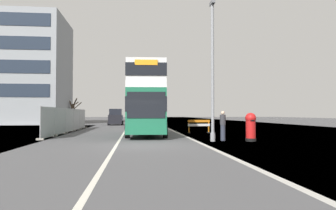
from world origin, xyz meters
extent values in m
cube|color=#4C4C4F|center=(0.00, 0.00, -0.05)|extent=(140.00, 280.00, 0.10)
cube|color=#B2AFA8|center=(3.32, 0.00, 0.00)|extent=(0.24, 196.00, 0.01)
cube|color=silver|center=(-1.18, 0.00, 0.00)|extent=(0.16, 168.00, 0.01)
cube|color=#196042|center=(0.65, 7.94, 1.78)|extent=(2.95, 10.20, 2.85)
cube|color=silver|center=(0.65, 7.94, 3.40)|extent=(2.95, 10.20, 0.40)
cube|color=silver|center=(0.65, 7.94, 4.31)|extent=(2.92, 10.10, 1.41)
cube|color=black|center=(0.65, 7.94, 2.21)|extent=(2.98, 10.30, 0.91)
cube|color=black|center=(0.65, 7.94, 4.31)|extent=(2.97, 10.25, 0.77)
cube|color=black|center=(0.42, 2.88, 2.13)|extent=(2.29, 0.17, 1.57)
cube|color=orange|center=(0.42, 2.88, 4.69)|extent=(1.37, 0.12, 0.32)
cube|color=#196042|center=(0.65, 7.94, 0.53)|extent=(2.98, 10.30, 0.36)
cylinder|color=black|center=(-0.74, 4.87, 0.50)|extent=(0.35, 1.01, 1.00)
cylinder|color=black|center=(1.75, 4.76, 0.50)|extent=(0.35, 1.01, 1.00)
cylinder|color=black|center=(-0.47, 10.77, 0.50)|extent=(0.35, 1.01, 1.00)
cylinder|color=black|center=(2.02, 10.66, 0.50)|extent=(0.35, 1.01, 1.00)
cylinder|color=gray|center=(4.24, 1.88, 3.99)|extent=(0.18, 0.18, 7.97)
cube|color=slate|center=(4.24, 1.88, 8.09)|extent=(0.20, 0.70, 0.20)
cylinder|color=gray|center=(4.24, 1.88, 0.25)|extent=(0.29, 0.29, 0.50)
cylinder|color=black|center=(6.48, 1.81, 0.09)|extent=(0.61, 0.61, 0.18)
cylinder|color=red|center=(6.48, 1.81, 0.76)|extent=(0.56, 0.56, 1.17)
sphere|color=red|center=(6.48, 1.81, 1.35)|extent=(0.63, 0.63, 0.63)
cube|color=black|center=(6.48, 1.52, 1.21)|extent=(0.22, 0.03, 0.07)
cube|color=orange|center=(5.01, 9.83, 0.99)|extent=(1.94, 0.50, 0.20)
cube|color=white|center=(5.01, 9.83, 0.67)|extent=(1.94, 0.50, 0.20)
cube|color=orange|center=(4.14, 9.65, 0.50)|extent=(0.08, 0.08, 0.99)
cube|color=black|center=(4.14, 9.65, 0.04)|extent=(0.23, 0.46, 0.08)
cube|color=orange|center=(5.88, 10.02, 0.50)|extent=(0.08, 0.08, 0.99)
cube|color=black|center=(5.88, 10.02, 0.04)|extent=(0.23, 0.46, 0.08)
cube|color=#A8AAAD|center=(-5.97, 5.54, 1.05)|extent=(0.04, 3.26, 2.01)
cube|color=#A8AAAD|center=(-5.97, 8.94, 1.05)|extent=(0.04, 3.26, 2.01)
cube|color=#A8AAAD|center=(-5.97, 12.34, 1.05)|extent=(0.04, 3.26, 2.01)
cube|color=#A8AAAD|center=(-5.97, 15.74, 1.05)|extent=(0.04, 3.26, 2.01)
cube|color=#A8AAAD|center=(-5.97, 19.14, 1.05)|extent=(0.04, 3.26, 2.01)
cylinder|color=#939699|center=(-5.97, 3.84, 1.05)|extent=(0.06, 0.06, 2.11)
cube|color=gray|center=(-5.97, 3.84, 0.06)|extent=(0.44, 0.20, 0.12)
cylinder|color=#939699|center=(-5.97, 7.24, 1.05)|extent=(0.06, 0.06, 2.11)
cube|color=gray|center=(-5.97, 7.24, 0.06)|extent=(0.44, 0.20, 0.12)
cylinder|color=#939699|center=(-5.97, 10.64, 1.05)|extent=(0.06, 0.06, 2.11)
cube|color=gray|center=(-5.97, 10.64, 0.06)|extent=(0.44, 0.20, 0.12)
cylinder|color=#939699|center=(-5.97, 14.04, 1.05)|extent=(0.06, 0.06, 2.11)
cube|color=gray|center=(-5.97, 14.04, 0.06)|extent=(0.44, 0.20, 0.12)
cylinder|color=#939699|center=(-5.97, 17.44, 1.05)|extent=(0.06, 0.06, 2.11)
cube|color=gray|center=(-5.97, 17.44, 0.06)|extent=(0.44, 0.20, 0.12)
cylinder|color=#939699|center=(-5.97, 20.84, 1.05)|extent=(0.06, 0.06, 2.11)
cube|color=gray|center=(-5.97, 20.84, 0.06)|extent=(0.44, 0.20, 0.12)
cube|color=black|center=(0.29, 22.71, 0.79)|extent=(1.89, 3.81, 1.22)
cube|color=black|center=(0.29, 22.71, 1.72)|extent=(1.74, 2.10, 0.65)
cylinder|color=black|center=(1.24, 23.89, 0.30)|extent=(0.20, 0.60, 0.60)
cylinder|color=black|center=(-0.66, 23.89, 0.30)|extent=(0.20, 0.60, 0.60)
cylinder|color=black|center=(1.24, 21.53, 0.30)|extent=(0.20, 0.60, 0.60)
cylinder|color=black|center=(-0.66, 21.53, 0.30)|extent=(0.20, 0.60, 0.60)
cube|color=black|center=(-3.02, 29.63, 0.81)|extent=(1.84, 4.05, 1.27)
cube|color=black|center=(-3.02, 29.63, 1.87)|extent=(1.70, 2.23, 0.84)
cylinder|color=black|center=(-2.10, 30.89, 0.30)|extent=(0.20, 0.60, 0.60)
cylinder|color=black|center=(-3.94, 30.89, 0.30)|extent=(0.20, 0.60, 0.60)
cylinder|color=black|center=(-2.10, 28.37, 0.30)|extent=(0.20, 0.60, 0.60)
cylinder|color=black|center=(-3.94, 28.37, 0.30)|extent=(0.20, 0.60, 0.60)
cube|color=navy|center=(0.57, 39.47, 0.78)|extent=(1.73, 4.17, 1.21)
cube|color=black|center=(0.57, 39.47, 1.74)|extent=(1.59, 2.29, 0.70)
cylinder|color=black|center=(1.43, 40.76, 0.30)|extent=(0.20, 0.60, 0.60)
cylinder|color=black|center=(-0.30, 40.76, 0.30)|extent=(0.20, 0.60, 0.60)
cylinder|color=black|center=(1.43, 38.17, 0.30)|extent=(0.20, 0.60, 0.60)
cylinder|color=black|center=(-0.30, 38.17, 0.30)|extent=(0.20, 0.60, 0.60)
cylinder|color=#4C3D2D|center=(-10.92, 40.04, 1.63)|extent=(0.44, 0.44, 3.27)
cylinder|color=#4C3D2D|center=(-10.24, 40.12, 2.94)|extent=(1.48, 0.31, 1.38)
cylinder|color=#4C3D2D|center=(-10.57, 40.47, 3.33)|extent=(0.88, 1.03, 0.81)
cylinder|color=#4C3D2D|center=(-11.03, 40.55, 2.52)|extent=(0.45, 1.19, 1.26)
cylinder|color=#4C3D2D|center=(-11.50, 40.11, 3.51)|extent=(1.31, 0.33, 1.37)
cylinder|color=#4C3D2D|center=(-11.09, 39.44, 2.84)|extent=(0.60, 1.43, 1.86)
cylinder|color=#4C3D2D|center=(-10.51, 39.40, 3.57)|extent=(1.06, 1.49, 1.32)
cylinder|color=#2D3342|center=(4.96, 2.34, 0.47)|extent=(0.29, 0.29, 0.94)
cylinder|color=#333338|center=(4.96, 2.34, 1.24)|extent=(0.34, 0.34, 0.61)
sphere|color=beige|center=(4.96, 2.34, 1.66)|extent=(0.22, 0.22, 0.22)
camera|label=1|loc=(-0.20, -16.22, 1.61)|focal=34.14mm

